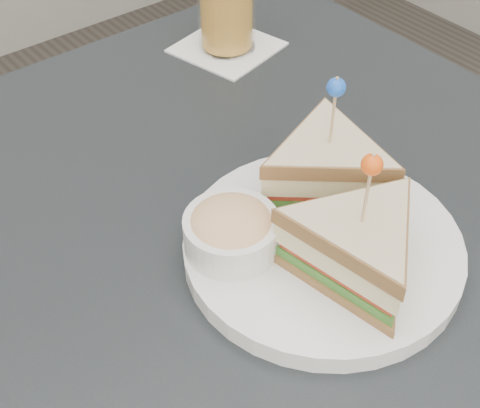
% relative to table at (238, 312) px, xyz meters
% --- Properties ---
extents(table, '(0.80, 0.80, 0.75)m').
position_rel_table_xyz_m(table, '(0.00, 0.00, 0.00)').
color(table, black).
rests_on(table, ground).
extents(plate_meal, '(0.28, 0.28, 0.14)m').
position_rel_table_xyz_m(plate_meal, '(0.06, -0.04, 0.11)').
color(plate_meal, white).
rests_on(plate_meal, table).
extents(drink_set, '(0.13, 0.13, 0.14)m').
position_rel_table_xyz_m(drink_set, '(0.21, 0.28, 0.14)').
color(drink_set, white).
rests_on(drink_set, table).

